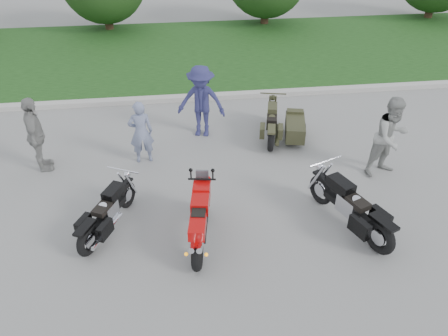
{
  "coord_description": "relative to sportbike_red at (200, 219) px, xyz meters",
  "views": [
    {
      "loc": [
        -0.4,
        -6.52,
        5.87
      ],
      "look_at": [
        0.54,
        0.92,
        0.8
      ],
      "focal_mm": 35.0,
      "sensor_mm": 36.0,
      "label": 1
    }
  ],
  "objects": [
    {
      "name": "cruiser_left",
      "position": [
        -1.77,
        0.54,
        -0.15
      ],
      "size": [
        1.0,
        1.9,
        0.79
      ],
      "rotation": [
        0.0,
        0.0,
        -0.45
      ],
      "color": "black",
      "rests_on": "ground"
    },
    {
      "name": "person_denim",
      "position": [
        0.38,
        4.14,
        0.42
      ],
      "size": [
        1.4,
        1.03,
        1.93
      ],
      "primitive_type": "imported",
      "rotation": [
        0.0,
        0.0,
        -0.27
      ],
      "color": "navy",
      "rests_on": "ground"
    },
    {
      "name": "cruiser_sidecar",
      "position": [
        2.53,
        3.64,
        -0.18
      ],
      "size": [
        1.26,
        2.01,
        0.78
      ],
      "rotation": [
        0.0,
        0.0,
        -0.23
      ],
      "color": "black",
      "rests_on": "ground"
    },
    {
      "name": "person_back",
      "position": [
        -3.5,
        2.97,
        0.36
      ],
      "size": [
        0.65,
        1.14,
        1.83
      ],
      "primitive_type": "imported",
      "rotation": [
        0.0,
        0.0,
        1.77
      ],
      "color": "gray",
      "rests_on": "ground"
    },
    {
      "name": "curb",
      "position": [
        0.07,
        6.35,
        -0.48
      ],
      "size": [
        60.0,
        0.3,
        0.15
      ],
      "primitive_type": "cube",
      "color": "#B5B2AA",
      "rests_on": "ground"
    },
    {
      "name": "ground",
      "position": [
        0.07,
        0.35,
        -0.55
      ],
      "size": [
        80.0,
        80.0,
        0.0
      ],
      "primitive_type": "plane",
      "color": "gray",
      "rests_on": "ground"
    },
    {
      "name": "grass_strip",
      "position": [
        0.07,
        10.5,
        -0.48
      ],
      "size": [
        60.0,
        8.0,
        0.14
      ],
      "primitive_type": "cube",
      "color": "#2B6121",
      "rests_on": "ground"
    },
    {
      "name": "person_stripe",
      "position": [
        -1.15,
        3.03,
        0.24
      ],
      "size": [
        0.62,
        0.45,
        1.59
      ],
      "primitive_type": "imported",
      "rotation": [
        0.0,
        0.0,
        3.26
      ],
      "color": "gray",
      "rests_on": "ground"
    },
    {
      "name": "person_grey",
      "position": [
        4.47,
        1.81,
        0.4
      ],
      "size": [
        1.11,
        0.98,
        1.91
      ],
      "primitive_type": "imported",
      "rotation": [
        0.0,
        0.0,
        0.32
      ],
      "color": "#989A94",
      "rests_on": "ground"
    },
    {
      "name": "cruiser_right",
      "position": [
        2.98,
        0.03,
        -0.09
      ],
      "size": [
        1.05,
        2.23,
        0.9
      ],
      "rotation": [
        0.0,
        0.0,
        0.38
      ],
      "color": "black",
      "rests_on": "ground"
    },
    {
      "name": "sportbike_red",
      "position": [
        0.0,
        0.0,
        0.0
      ],
      "size": [
        0.55,
        1.97,
        0.94
      ],
      "rotation": [
        0.0,
        0.0,
        -0.16
      ],
      "color": "black",
      "rests_on": "ground"
    }
  ]
}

